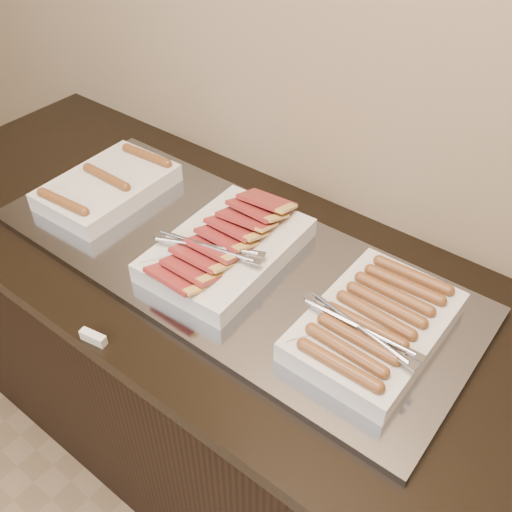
# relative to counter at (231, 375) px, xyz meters

# --- Properties ---
(counter) EXTENTS (2.06, 0.76, 0.90)m
(counter) POSITION_rel_counter_xyz_m (0.00, 0.00, 0.00)
(counter) COLOR black
(counter) RESTS_ON ground
(warming_tray) EXTENTS (1.20, 0.50, 0.02)m
(warming_tray) POSITION_rel_counter_xyz_m (0.00, 0.00, 0.46)
(warming_tray) COLOR gray
(warming_tray) RESTS_ON counter
(dish_left) EXTENTS (0.24, 0.35, 0.07)m
(dish_left) POSITION_rel_counter_xyz_m (-0.42, 0.00, 0.50)
(dish_left) COLOR silver
(dish_left) RESTS_ON warming_tray
(dish_center) EXTENTS (0.28, 0.41, 0.09)m
(dish_center) POSITION_rel_counter_xyz_m (0.00, -0.00, 0.50)
(dish_center) COLOR silver
(dish_center) RESTS_ON warming_tray
(dish_right) EXTENTS (0.27, 0.37, 0.08)m
(dish_right) POSITION_rel_counter_xyz_m (0.40, -0.00, 0.50)
(dish_right) COLOR silver
(dish_right) RESTS_ON warming_tray
(label_holder) EXTENTS (0.06, 0.03, 0.02)m
(label_holder) POSITION_rel_counter_xyz_m (-0.06, -0.36, 0.46)
(label_holder) COLOR silver
(label_holder) RESTS_ON counter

